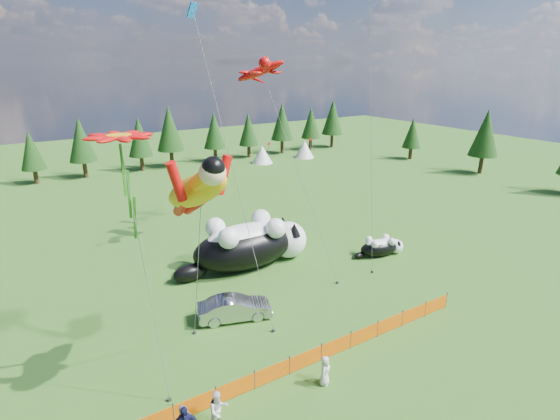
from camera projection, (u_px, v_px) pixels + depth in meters
name	position (u px, v px, depth m)	size (l,w,h in m)	color
ground	(275.00, 338.00, 24.97)	(160.00, 160.00, 0.00)	#133D0B
safety_fence	(306.00, 359.00, 22.40)	(22.06, 0.06, 1.10)	#262626
tree_line	(105.00, 146.00, 59.84)	(90.00, 4.00, 8.00)	black
festival_tents	(195.00, 162.00, 62.17)	(50.00, 3.20, 2.80)	white
cat_large	(251.00, 243.00, 33.23)	(11.00, 4.07, 3.97)	black
cat_small	(382.00, 247.00, 35.43)	(4.40, 2.26, 1.60)	black
car	(235.00, 308.00, 26.61)	(1.56, 4.47, 1.47)	#ABABB0
spectator_b	(218.00, 410.00, 18.56)	(0.91, 0.54, 1.87)	silver
spectator_e	(325.00, 371.00, 21.16)	(0.75, 0.49, 1.54)	silver
superhero_kite	(197.00, 190.00, 19.15)	(5.39, 6.35, 11.93)	#F6AA0C
gecko_kite	(261.00, 71.00, 35.29)	(6.25, 14.37, 17.84)	red
flower_kite	(120.00, 141.00, 18.19)	(3.44, 4.12, 12.24)	red
diamond_kite_a	(196.00, 26.00, 23.22)	(2.42, 5.59, 18.66)	blue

